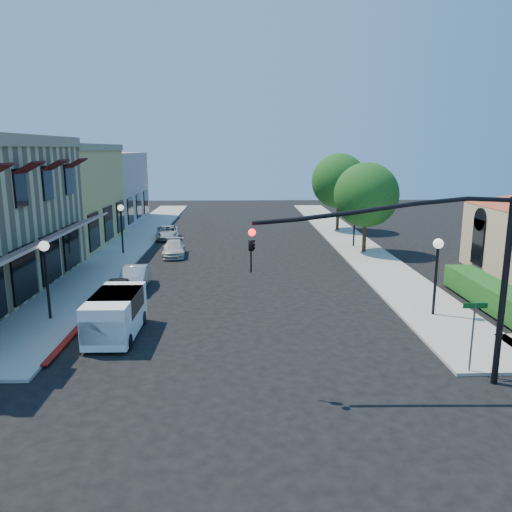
{
  "coord_description": "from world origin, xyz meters",
  "views": [
    {
      "loc": [
        -0.15,
        -13.09,
        7.4
      ],
      "look_at": [
        0.57,
        9.16,
        2.6
      ],
      "focal_mm": 35.0,
      "sensor_mm": 36.0,
      "label": 1
    }
  ],
  "objects_px": {
    "street_tree_b": "(339,181)",
    "lamppost_right_near": "(437,257)",
    "lamppost_left_far": "(121,217)",
    "white_van": "(115,313)",
    "signal_mast_arm": "(438,260)",
    "lamppost_right_far": "(355,212)",
    "parked_car_d": "(168,232)",
    "parked_car_b": "(135,278)",
    "street_name_sign": "(473,326)",
    "parked_car_c": "(174,249)",
    "parked_car_a": "(116,292)",
    "street_tree_a": "(366,195)",
    "lamppost_left_near": "(45,260)"
  },
  "relations": [
    {
      "from": "street_tree_b",
      "to": "lamppost_right_near",
      "type": "distance_m",
      "value": 24.07
    },
    {
      "from": "lamppost_left_far",
      "to": "white_van",
      "type": "distance_m",
      "value": 16.42
    },
    {
      "from": "signal_mast_arm",
      "to": "lamppost_right_far",
      "type": "distance_m",
      "value": 22.7
    },
    {
      "from": "signal_mast_arm",
      "to": "parked_car_d",
      "type": "height_order",
      "value": "signal_mast_arm"
    },
    {
      "from": "lamppost_left_far",
      "to": "parked_car_b",
      "type": "height_order",
      "value": "lamppost_left_far"
    },
    {
      "from": "street_tree_b",
      "to": "lamppost_left_far",
      "type": "xyz_separation_m",
      "value": [
        -17.3,
        -10.0,
        -1.81
      ]
    },
    {
      "from": "parked_car_b",
      "to": "parked_car_d",
      "type": "distance_m",
      "value": 15.25
    },
    {
      "from": "lamppost_right_near",
      "to": "street_tree_b",
      "type": "bearing_deg",
      "value": 89.28
    },
    {
      "from": "street_name_sign",
      "to": "lamppost_left_far",
      "type": "xyz_separation_m",
      "value": [
        -16.0,
        19.8,
        1.04
      ]
    },
    {
      "from": "signal_mast_arm",
      "to": "parked_car_c",
      "type": "height_order",
      "value": "signal_mast_arm"
    },
    {
      "from": "lamppost_left_far",
      "to": "parked_car_a",
      "type": "xyz_separation_m",
      "value": [
        2.3,
        -11.51,
        -2.15
      ]
    },
    {
      "from": "parked_car_a",
      "to": "lamppost_right_near",
      "type": "bearing_deg",
      "value": -12.67
    },
    {
      "from": "parked_car_a",
      "to": "parked_car_c",
      "type": "height_order",
      "value": "parked_car_a"
    },
    {
      "from": "lamppost_right_near",
      "to": "parked_car_d",
      "type": "distance_m",
      "value": 25.12
    },
    {
      "from": "signal_mast_arm",
      "to": "parked_car_d",
      "type": "xyz_separation_m",
      "value": [
        -12.06,
        26.75,
        -3.53
      ]
    },
    {
      "from": "street_tree_b",
      "to": "lamppost_right_far",
      "type": "height_order",
      "value": "street_tree_b"
    },
    {
      "from": "lamppost_left_far",
      "to": "parked_car_d",
      "type": "xyz_separation_m",
      "value": [
        2.3,
        6.25,
        -2.18
      ]
    },
    {
      "from": "street_name_sign",
      "to": "parked_car_d",
      "type": "bearing_deg",
      "value": 117.74
    },
    {
      "from": "lamppost_right_near",
      "to": "parked_car_b",
      "type": "height_order",
      "value": "lamppost_right_near"
    },
    {
      "from": "signal_mast_arm",
      "to": "lamppost_right_far",
      "type": "relative_size",
      "value": 2.24
    },
    {
      "from": "lamppost_right_near",
      "to": "street_tree_a",
      "type": "bearing_deg",
      "value": 88.77
    },
    {
      "from": "street_name_sign",
      "to": "white_van",
      "type": "bearing_deg",
      "value": 163.21
    },
    {
      "from": "street_tree_a",
      "to": "parked_car_a",
      "type": "distance_m",
      "value": 19.25
    },
    {
      "from": "street_name_sign",
      "to": "parked_car_b",
      "type": "relative_size",
      "value": 0.67
    },
    {
      "from": "parked_car_b",
      "to": "parked_car_a",
      "type": "bearing_deg",
      "value": -100.93
    },
    {
      "from": "white_van",
      "to": "parked_car_a",
      "type": "bearing_deg",
      "value": 103.24
    },
    {
      "from": "street_name_sign",
      "to": "parked_car_a",
      "type": "bearing_deg",
      "value": 148.82
    },
    {
      "from": "street_tree_a",
      "to": "lamppost_left_far",
      "type": "height_order",
      "value": "street_tree_a"
    },
    {
      "from": "street_tree_a",
      "to": "parked_car_a",
      "type": "relative_size",
      "value": 1.88
    },
    {
      "from": "street_tree_b",
      "to": "signal_mast_arm",
      "type": "relative_size",
      "value": 0.88
    },
    {
      "from": "lamppost_right_far",
      "to": "parked_car_c",
      "type": "relative_size",
      "value": 0.97
    },
    {
      "from": "lamppost_left_near",
      "to": "lamppost_right_far",
      "type": "bearing_deg",
      "value": 43.26
    },
    {
      "from": "lamppost_left_near",
      "to": "white_van",
      "type": "bearing_deg",
      "value": -30.6
    },
    {
      "from": "street_tree_a",
      "to": "signal_mast_arm",
      "type": "bearing_deg",
      "value": -98.17
    },
    {
      "from": "street_tree_b",
      "to": "parked_car_d",
      "type": "height_order",
      "value": "street_tree_b"
    },
    {
      "from": "signal_mast_arm",
      "to": "lamppost_right_far",
      "type": "xyz_separation_m",
      "value": [
        2.64,
        22.5,
        -1.35
      ]
    },
    {
      "from": "parked_car_a",
      "to": "parked_car_c",
      "type": "relative_size",
      "value": 0.93
    },
    {
      "from": "white_van",
      "to": "signal_mast_arm",
      "type": "bearing_deg",
      "value": -22.34
    },
    {
      "from": "lamppost_left_far",
      "to": "lamppost_right_far",
      "type": "relative_size",
      "value": 1.0
    },
    {
      "from": "lamppost_left_far",
      "to": "white_van",
      "type": "relative_size",
      "value": 0.9
    },
    {
      "from": "parked_car_a",
      "to": "parked_car_d",
      "type": "distance_m",
      "value": 17.76
    },
    {
      "from": "street_name_sign",
      "to": "lamppost_left_far",
      "type": "height_order",
      "value": "lamppost_left_far"
    },
    {
      "from": "lamppost_left_far",
      "to": "signal_mast_arm",
      "type": "bearing_deg",
      "value": -55.0
    },
    {
      "from": "street_tree_b",
      "to": "street_name_sign",
      "type": "distance_m",
      "value": 29.96
    },
    {
      "from": "street_tree_b",
      "to": "lamppost_left_near",
      "type": "relative_size",
      "value": 1.97
    },
    {
      "from": "signal_mast_arm",
      "to": "lamppost_right_near",
      "type": "distance_m",
      "value": 7.15
    },
    {
      "from": "signal_mast_arm",
      "to": "parked_car_c",
      "type": "distance_m",
      "value": 22.86
    },
    {
      "from": "lamppost_right_near",
      "to": "lamppost_right_far",
      "type": "height_order",
      "value": "same"
    },
    {
      "from": "signal_mast_arm",
      "to": "lamppost_left_near",
      "type": "relative_size",
      "value": 2.24
    },
    {
      "from": "lamppost_left_near",
      "to": "lamppost_right_far",
      "type": "relative_size",
      "value": 1.0
    }
  ]
}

